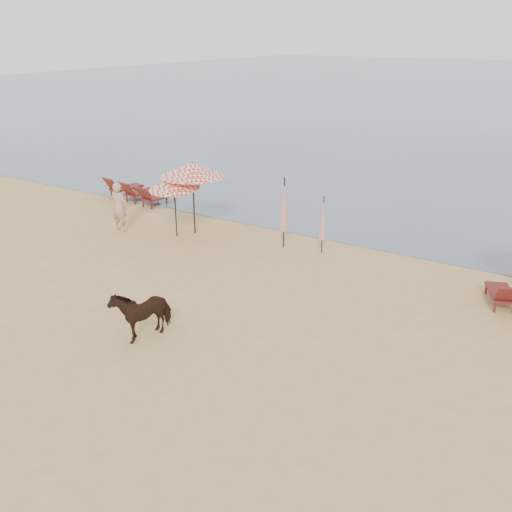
% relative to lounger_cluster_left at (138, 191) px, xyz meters
% --- Properties ---
extents(ground, '(120.00, 120.00, 0.00)m').
position_rel_lounger_cluster_left_xyz_m(ground, '(9.37, -10.23, -0.46)').
color(ground, tan).
rests_on(ground, ground).
extents(lounger_cluster_left, '(3.26, 2.26, 0.66)m').
position_rel_lounger_cluster_left_xyz_m(lounger_cluster_left, '(0.00, 0.00, 0.00)').
color(lounger_cluster_left, maroon).
rests_on(lounger_cluster_left, ground).
extents(umbrella_open_left_a, '(2.37, 2.37, 2.69)m').
position_rel_lounger_cluster_left_xyz_m(umbrella_open_left_a, '(4.74, -2.08, 1.96)').
color(umbrella_open_left_a, black).
rests_on(umbrella_open_left_a, ground).
extents(umbrella_open_left_b, '(1.85, 1.89, 2.36)m').
position_rel_lounger_cluster_left_xyz_m(umbrella_open_left_b, '(4.39, -2.72, 1.58)').
color(umbrella_open_left_b, black).
rests_on(umbrella_open_left_b, ground).
extents(umbrella_closed_left, '(0.31, 0.31, 2.51)m').
position_rel_lounger_cluster_left_xyz_m(umbrella_closed_left, '(8.30, -1.65, 1.09)').
color(umbrella_closed_left, black).
rests_on(umbrella_closed_left, ground).
extents(umbrella_closed_right, '(0.24, 0.24, 2.00)m').
position_rel_lounger_cluster_left_xyz_m(umbrella_closed_right, '(9.67, -1.42, 0.77)').
color(umbrella_closed_right, black).
rests_on(umbrella_closed_right, ground).
extents(cow, '(1.02, 1.63, 1.28)m').
position_rel_lounger_cluster_left_xyz_m(cow, '(8.30, -8.86, 0.18)').
color(cow, black).
rests_on(cow, ground).
extents(beachgoer_left, '(0.73, 0.52, 1.86)m').
position_rel_lounger_cluster_left_xyz_m(beachgoer_left, '(2.18, -3.33, 0.47)').
color(beachgoer_left, tan).
rests_on(beachgoer_left, ground).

